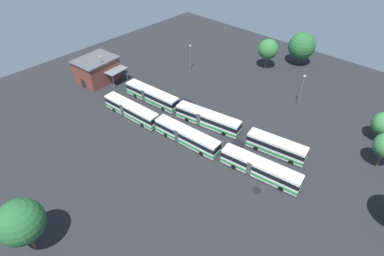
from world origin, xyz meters
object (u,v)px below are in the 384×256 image
lamp_post_near_entrance (190,57)px  bus_row0_slot0 (131,110)px  bus_row2_slot2 (276,146)px  bus_row0_slot2 (152,95)px  bus_row1_slot2 (208,119)px  maintenance_shelter (106,67)px  bus_row1_slot0 (186,136)px  lamp_post_far_corner (301,90)px  bus_row2_slot0 (260,168)px  tree_northeast (20,222)px  tree_north_edge (268,49)px  depot_building (97,70)px  tree_east_edge (384,124)px  lamp_post_mid_lot (102,69)px  tree_northwest (302,46)px

lamp_post_near_entrance → bus_row0_slot0: bearing=-78.2°
bus_row0_slot0 → bus_row2_slot2: bearing=20.5°
bus_row0_slot2 → bus_row1_slot2: 15.77m
maintenance_shelter → bus_row2_slot2: bearing=5.8°
bus_row1_slot0 → lamp_post_far_corner: bearing=69.5°
bus_row2_slot0 → tree_northeast: bearing=-115.1°
bus_row1_slot2 → lamp_post_far_corner: 22.75m
bus_row0_slot2 → tree_north_edge: 34.85m
bus_row2_slot0 → bus_row0_slot2: bearing=174.9°
bus_row1_slot0 → lamp_post_far_corner: (10.12, 27.06, 2.63)m
lamp_post_far_corner → depot_building: bearing=-150.9°
bus_row2_slot0 → maintenance_shelter: size_ratio=1.35×
bus_row1_slot0 → lamp_post_far_corner: size_ratio=1.85×
tree_north_edge → tree_east_edge: 35.42m
lamp_post_mid_lot → lamp_post_near_entrance: lamp_post_mid_lot is taller
depot_building → bus_row1_slot2: bearing=8.0°
tree_north_edge → tree_northeast: tree_northeast is taller
bus_row2_slot0 → lamp_post_far_corner: lamp_post_far_corner is taller
bus_row1_slot2 → tree_east_edge: (28.39, 19.47, 2.45)m
bus_row0_slot0 → bus_row2_slot0: same height
tree_east_edge → tree_north_edge: bearing=160.9°
bus_row0_slot2 → depot_building: 18.22m
bus_row0_slot2 → tree_northwest: (16.20, 41.37, 3.76)m
tree_north_edge → tree_northwest: size_ratio=0.91×
tree_northwest → lamp_post_near_entrance: bearing=-130.5°
maintenance_shelter → lamp_post_near_entrance: bearing=55.6°
lamp_post_near_entrance → tree_east_edge: bearing=4.4°
bus_row1_slot0 → bus_row2_slot2: bearing=32.3°
depot_building → tree_north_edge: bearing=51.4°
lamp_post_near_entrance → bus_row1_slot0: bearing=-48.6°
depot_building → lamp_post_far_corner: bearing=29.1°
depot_building → tree_northwest: tree_northwest is taller
bus_row2_slot0 → maintenance_shelter: maintenance_shelter is taller
bus_row2_slot2 → lamp_post_near_entrance: bearing=158.7°
bus_row0_slot0 → bus_row2_slot2: same height
bus_row2_slot0 → tree_northwest: 47.02m
bus_row0_slot2 → depot_building: (-17.96, -2.80, 1.31)m
bus_row2_slot2 → lamp_post_mid_lot: lamp_post_mid_lot is taller
bus_row1_slot0 → depot_building: size_ratio=1.39×
bus_row0_slot0 → tree_east_edge: size_ratio=2.26×
tree_north_edge → tree_northeast: (5.39, -69.48, 0.61)m
bus_row2_slot0 → bus_row2_slot2: 6.99m
bus_row1_slot0 → maintenance_shelter: bearing=172.3°
bus_row2_slot0 → tree_east_edge: size_ratio=2.27×
bus_row1_slot0 → maintenance_shelter: maintenance_shelter is taller
bus_row0_slot2 → bus_row1_slot0: (16.22, -5.21, 0.00)m
bus_row2_slot2 → depot_building: size_ratio=1.09×
tree_northeast → lamp_post_far_corner: bearing=79.9°
bus_row2_slot0 → maintenance_shelter: 48.50m
bus_row1_slot0 → lamp_post_near_entrance: size_ratio=2.03×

